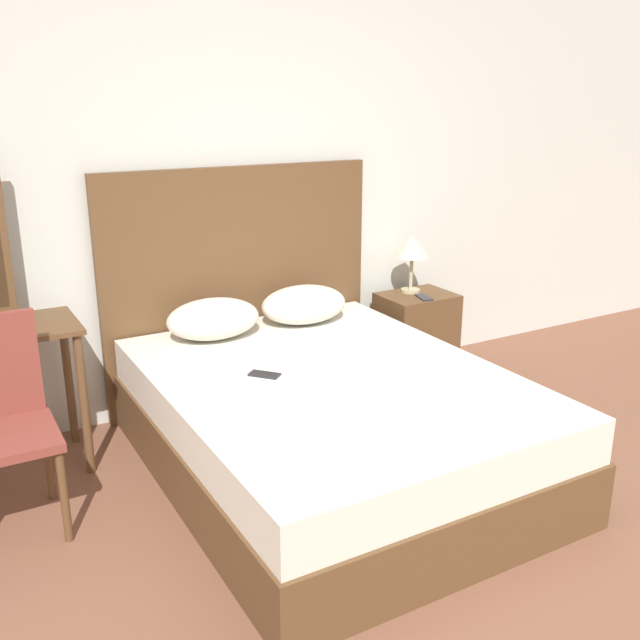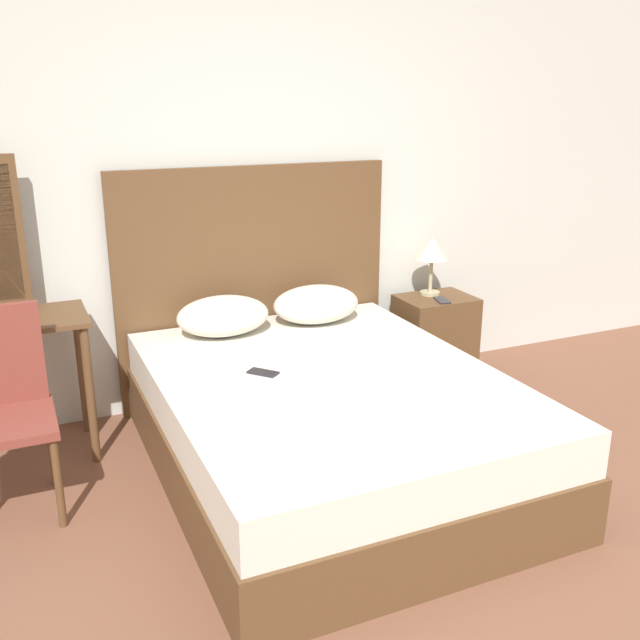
% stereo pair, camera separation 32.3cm
% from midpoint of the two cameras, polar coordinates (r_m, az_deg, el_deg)
% --- Properties ---
extents(wall_back, '(10.00, 0.06, 2.70)m').
position_cam_midpoint_polar(wall_back, '(4.36, -1.92, 11.25)').
color(wall_back, silver).
rests_on(wall_back, ground_plane).
extents(bed, '(1.62, 2.10, 0.53)m').
position_cam_midpoint_polar(bed, '(3.59, 3.29, -8.36)').
color(bed, brown).
rests_on(bed, ground_plane).
extents(headboard, '(1.70, 0.05, 1.44)m').
position_cam_midpoint_polar(headboard, '(4.36, -3.11, 2.79)').
color(headboard, brown).
rests_on(headboard, ground_plane).
extents(pillow_left, '(0.53, 0.39, 0.22)m').
position_cam_midpoint_polar(pillow_left, '(4.04, -5.51, 0.31)').
color(pillow_left, silver).
rests_on(pillow_left, bed).
extents(pillow_right, '(0.53, 0.39, 0.22)m').
position_cam_midpoint_polar(pillow_right, '(4.25, 1.86, 1.25)').
color(pillow_right, silver).
rests_on(pillow_right, bed).
extents(phone_on_bed, '(0.15, 0.16, 0.01)m').
position_cam_midpoint_polar(phone_on_bed, '(3.50, -1.95, -4.27)').
color(phone_on_bed, '#232328').
rests_on(phone_on_bed, bed).
extents(nightstand, '(0.48, 0.37, 0.57)m').
position_cam_midpoint_polar(nightstand, '(4.83, 11.04, -1.45)').
color(nightstand, brown).
rests_on(nightstand, ground_plane).
extents(table_lamp, '(0.22, 0.22, 0.38)m').
position_cam_midpoint_polar(table_lamp, '(4.73, 10.90, 5.45)').
color(table_lamp, tan).
rests_on(table_lamp, nightstand).
extents(phone_on_nightstand, '(0.10, 0.16, 0.01)m').
position_cam_midpoint_polar(phone_on_nightstand, '(4.66, 11.70, 1.53)').
color(phone_on_nightstand, '#232328').
rests_on(phone_on_nightstand, nightstand).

